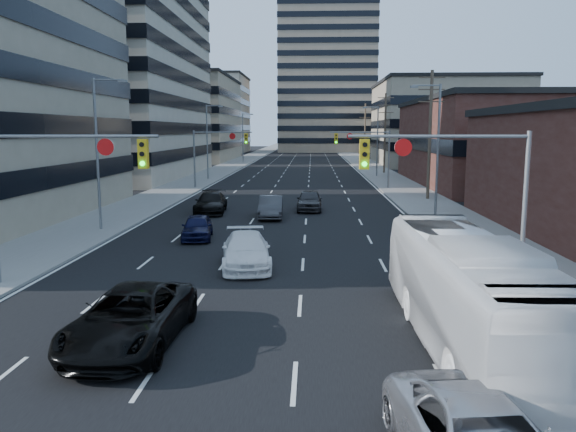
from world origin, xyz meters
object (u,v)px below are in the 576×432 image
(white_van, at_px, (246,251))
(black_pickup, at_px, (131,318))
(sedan_blue, at_px, (197,227))
(transit_bus, at_px, (470,292))

(white_van, bearing_deg, black_pickup, -110.99)
(black_pickup, relative_size, sedan_blue, 1.44)
(white_van, height_order, sedan_blue, white_van)
(black_pickup, distance_m, transit_bus, 9.50)
(black_pickup, height_order, white_van, black_pickup)
(black_pickup, distance_m, white_van, 9.51)
(black_pickup, xyz_separation_m, transit_bus, (9.46, 0.30, 0.77))
(black_pickup, relative_size, transit_bus, 0.51)
(black_pickup, xyz_separation_m, white_van, (2.17, 9.26, -0.06))
(transit_bus, bearing_deg, sedan_blue, 123.84)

